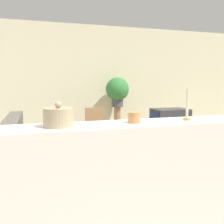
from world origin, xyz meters
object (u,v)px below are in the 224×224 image
object	(u,v)px
wooden_chair	(96,126)
decorative_bowl	(58,117)
couch	(38,156)
television	(170,120)
potted_plant	(117,90)

from	to	relation	value
wooden_chair	decorative_bowl	bearing A→B (deg)	-108.66
couch	television	xyz separation A→B (m)	(2.54, 0.62, 0.33)
potted_plant	decorative_bowl	xyz separation A→B (m)	(-1.62, -3.43, -0.09)
television	potted_plant	world-z (taller)	potted_plant
couch	potted_plant	xyz separation A→B (m)	(1.79, 1.69, 0.90)
potted_plant	couch	bearing A→B (deg)	-136.54
television	decorative_bowl	distance (m)	3.37
potted_plant	decorative_bowl	world-z (taller)	potted_plant
couch	decorative_bowl	xyz separation A→B (m)	(0.17, -1.73, 0.81)
television	wooden_chair	bearing A→B (deg)	156.36
wooden_chair	decorative_bowl	size ratio (longest dim) A/B	3.57
couch	television	size ratio (longest dim) A/B	2.38
wooden_chair	potted_plant	distance (m)	1.07
couch	wooden_chair	size ratio (longest dim) A/B	1.97
couch	decorative_bowl	distance (m)	1.92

